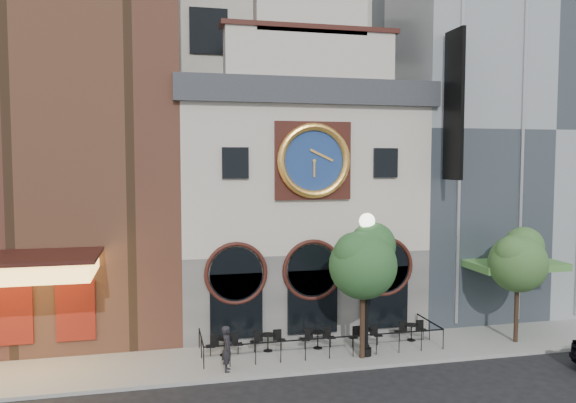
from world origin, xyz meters
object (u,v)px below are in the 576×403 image
at_px(lamppost, 367,268).
at_px(tree_left, 364,259).
at_px(bistro_0, 224,345).
at_px(tree_right, 518,258).
at_px(bistro_1, 268,341).
at_px(bistro_3, 365,336).
at_px(bistro_4, 411,331).
at_px(pedestrian, 227,348).
at_px(bistro_2, 318,338).

distance_m(lamppost, tree_left, 0.49).
bearing_deg(bistro_0, tree_right, -5.00).
bearing_deg(tree_left, bistro_1, 156.11).
xyz_separation_m(bistro_3, lamppost, (-0.43, -1.19, 3.36)).
bearing_deg(bistro_4, bistro_3, -174.22).
bearing_deg(tree_left, bistro_4, 28.28).
height_order(bistro_4, tree_right, tree_right).
bearing_deg(pedestrian, bistro_2, -61.08).
distance_m(bistro_3, pedestrian, 6.69).
distance_m(bistro_0, tree_right, 13.95).
distance_m(bistro_2, lamppost, 4.03).
relative_size(pedestrian, tree_right, 0.35).
xyz_separation_m(bistro_1, bistro_4, (6.82, -0.07, 0.00)).
bearing_deg(tree_left, bistro_0, 164.68).
distance_m(bistro_0, bistro_3, 6.38).
height_order(bistro_2, bistro_3, same).
distance_m(bistro_3, tree_right, 7.94).
distance_m(bistro_1, bistro_4, 6.82).
distance_m(bistro_1, bistro_2, 2.25).
xyz_separation_m(bistro_4, tree_left, (-3.01, -1.62, 3.77)).
bearing_deg(pedestrian, bistro_0, 3.25).
height_order(bistro_1, bistro_4, same).
distance_m(pedestrian, tree_right, 13.90).
relative_size(bistro_1, bistro_2, 1.00).
height_order(bistro_1, bistro_2, same).
bearing_deg(bistro_4, bistro_2, -178.94).
bearing_deg(tree_right, pedestrian, -177.25).
bearing_deg(bistro_4, bistro_1, 179.45).
bearing_deg(bistro_0, bistro_3, -1.76).
height_order(bistro_3, bistro_4, same).
height_order(pedestrian, tree_right, tree_right).
relative_size(bistro_4, pedestrian, 0.86).
xyz_separation_m(bistro_1, tree_left, (3.81, -1.69, 3.77)).
bearing_deg(bistro_2, pedestrian, -157.30).
distance_m(bistro_3, bistro_4, 2.40).
height_order(bistro_2, lamppost, lamppost).
bearing_deg(tree_right, bistro_1, 173.62).
xyz_separation_m(bistro_2, lamppost, (1.77, -1.35, 3.36)).
bearing_deg(pedestrian, bistro_3, -69.61).
relative_size(bistro_1, bistro_3, 1.00).
relative_size(bistro_3, pedestrian, 0.86).
height_order(bistro_3, tree_left, tree_left).
distance_m(bistro_2, tree_left, 4.36).
distance_m(bistro_4, tree_left, 5.09).
xyz_separation_m(pedestrian, tree_right, (13.56, 0.65, 2.98)).
xyz_separation_m(bistro_3, tree_right, (7.09, -0.98, 3.44)).
relative_size(bistro_1, tree_right, 0.30).
bearing_deg(bistro_2, tree_left, -44.47).
bearing_deg(bistro_3, bistro_4, 5.78).
relative_size(bistro_0, bistro_1, 1.00).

